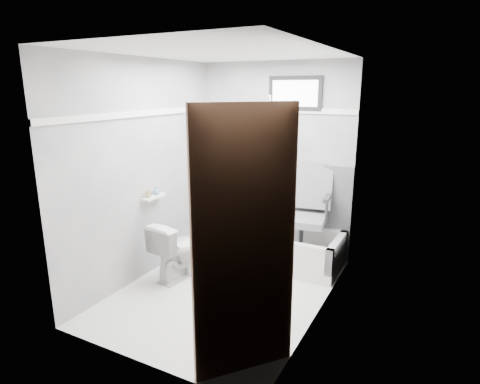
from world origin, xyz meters
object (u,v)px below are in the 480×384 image
Objects in this scene: office_chair at (302,212)px; door at (259,270)px; soap_bottle_a at (148,193)px; bathtub at (279,246)px; toilet at (179,249)px; soap_bottle_b at (157,190)px.

door is (0.48, -2.24, 0.32)m from office_chair.
door is at bearing -33.10° from soap_bottle_a.
bathtub is 1.69m from soap_bottle_a.
bathtub is 14.97× the size of soap_bottle_a.
door is (1.60, -1.33, 0.67)m from toilet.
soap_bottle_a is 0.14m from soap_bottle_b.
office_chair is 11.41× the size of soap_bottle_b.
bathtub is 0.75× the size of door.
soap_bottle_a is 1.03× the size of soap_bottle_b.
soap_bottle_a is (-1.44, -0.99, 0.29)m from office_chair.
door is 19.96× the size of soap_bottle_a.
bathtub is 2.46m from door.
soap_bottle_b is (-1.44, -0.85, 0.28)m from office_chair.
bathtub is 1.61m from soap_bottle_b.
soap_bottle_b is at bearing -157.50° from office_chair.
soap_bottle_b is at bearing 144.07° from door.
toilet is 0.71m from soap_bottle_b.
office_chair is 2.31m from door.
door reaches higher than bathtub.
bathtub is 0.54m from office_chair.
bathtub is at bearing 39.32° from soap_bottle_a.
toilet is 6.68× the size of soap_bottle_a.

